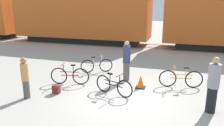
{
  "coord_description": "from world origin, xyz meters",
  "views": [
    {
      "loc": [
        1.88,
        -7.24,
        3.38
      ],
      "look_at": [
        -0.66,
        0.85,
        1.1
      ],
      "focal_mm": 35.0,
      "sensor_mm": 36.0,
      "label": 1
    }
  ],
  "objects_px": {
    "person_in_tan": "(25,78)",
    "backpack": "(56,89)",
    "bicycle_yellow": "(181,78)",
    "bicycle_black": "(114,86)",
    "person_in_navy": "(127,61)",
    "traffic_cone": "(141,82)",
    "bicycle_silver": "(97,65)",
    "bicycle_maroon": "(70,76)",
    "freight_train": "(158,11)",
    "person_in_grey": "(213,85)"
  },
  "relations": [
    {
      "from": "person_in_tan",
      "to": "backpack",
      "type": "distance_m",
      "value": 1.25
    },
    {
      "from": "bicycle_yellow",
      "to": "bicycle_black",
      "type": "relative_size",
      "value": 1.1
    },
    {
      "from": "person_in_navy",
      "to": "traffic_cone",
      "type": "bearing_deg",
      "value": 5.21
    },
    {
      "from": "bicycle_silver",
      "to": "person_in_navy",
      "type": "xyz_separation_m",
      "value": [
        1.74,
        -0.74,
        0.56
      ]
    },
    {
      "from": "bicycle_maroon",
      "to": "person_in_navy",
      "type": "xyz_separation_m",
      "value": [
        2.22,
        1.24,
        0.53
      ]
    },
    {
      "from": "freight_train",
      "to": "bicycle_black",
      "type": "distance_m",
      "value": 11.02
    },
    {
      "from": "bicycle_yellow",
      "to": "backpack",
      "type": "height_order",
      "value": "bicycle_yellow"
    },
    {
      "from": "freight_train",
      "to": "bicycle_black",
      "type": "height_order",
      "value": "freight_train"
    },
    {
      "from": "bicycle_black",
      "to": "person_in_grey",
      "type": "relative_size",
      "value": 0.88
    },
    {
      "from": "traffic_cone",
      "to": "freight_train",
      "type": "bearing_deg",
      "value": 92.64
    },
    {
      "from": "bicycle_maroon",
      "to": "traffic_cone",
      "type": "bearing_deg",
      "value": 9.63
    },
    {
      "from": "bicycle_silver",
      "to": "bicycle_maroon",
      "type": "bearing_deg",
      "value": -103.63
    },
    {
      "from": "bicycle_maroon",
      "to": "person_in_tan",
      "type": "bearing_deg",
      "value": -115.03
    },
    {
      "from": "person_in_grey",
      "to": "backpack",
      "type": "relative_size",
      "value": 5.4
    },
    {
      "from": "freight_train",
      "to": "bicycle_yellow",
      "type": "bearing_deg",
      "value": -77.45
    },
    {
      "from": "backpack",
      "to": "traffic_cone",
      "type": "xyz_separation_m",
      "value": [
        3.04,
        1.6,
        0.08
      ]
    },
    {
      "from": "bicycle_yellow",
      "to": "bicycle_silver",
      "type": "height_order",
      "value": "bicycle_yellow"
    },
    {
      "from": "bicycle_black",
      "to": "person_in_tan",
      "type": "xyz_separation_m",
      "value": [
        -2.99,
        -1.27,
        0.43
      ]
    },
    {
      "from": "person_in_grey",
      "to": "backpack",
      "type": "distance_m",
      "value": 5.63
    },
    {
      "from": "bicycle_black",
      "to": "person_in_navy",
      "type": "distance_m",
      "value": 1.85
    },
    {
      "from": "bicycle_silver",
      "to": "traffic_cone",
      "type": "xyz_separation_m",
      "value": [
        2.54,
        -1.47,
        -0.11
      ]
    },
    {
      "from": "bicycle_yellow",
      "to": "bicycle_black",
      "type": "height_order",
      "value": "bicycle_yellow"
    },
    {
      "from": "bicycle_silver",
      "to": "person_in_navy",
      "type": "bearing_deg",
      "value": -22.98
    },
    {
      "from": "person_in_tan",
      "to": "backpack",
      "type": "height_order",
      "value": "person_in_tan"
    },
    {
      "from": "bicycle_black",
      "to": "bicycle_silver",
      "type": "distance_m",
      "value": 3.01
    },
    {
      "from": "bicycle_black",
      "to": "person_in_tan",
      "type": "bearing_deg",
      "value": -157.02
    },
    {
      "from": "freight_train",
      "to": "bicycle_silver",
      "type": "distance_m",
      "value": 8.85
    },
    {
      "from": "bicycle_maroon",
      "to": "person_in_tan",
      "type": "relative_size",
      "value": 1.07
    },
    {
      "from": "bicycle_yellow",
      "to": "bicycle_silver",
      "type": "relative_size",
      "value": 1.22
    },
    {
      "from": "bicycle_maroon",
      "to": "traffic_cone",
      "type": "distance_m",
      "value": 3.06
    },
    {
      "from": "bicycle_maroon",
      "to": "person_in_navy",
      "type": "relative_size",
      "value": 0.91
    },
    {
      "from": "bicycle_maroon",
      "to": "person_in_grey",
      "type": "bearing_deg",
      "value": -9.55
    },
    {
      "from": "bicycle_silver",
      "to": "person_in_tan",
      "type": "distance_m",
      "value": 4.02
    },
    {
      "from": "bicycle_maroon",
      "to": "bicycle_yellow",
      "type": "distance_m",
      "value": 4.73
    },
    {
      "from": "freight_train",
      "to": "bicycle_silver",
      "type": "height_order",
      "value": "freight_train"
    },
    {
      "from": "traffic_cone",
      "to": "bicycle_yellow",
      "type": "bearing_deg",
      "value": 19.11
    },
    {
      "from": "freight_train",
      "to": "person_in_tan",
      "type": "xyz_separation_m",
      "value": [
        -3.4,
        -12.0,
        -2.06
      ]
    },
    {
      "from": "traffic_cone",
      "to": "person_in_navy",
      "type": "bearing_deg",
      "value": 137.35
    },
    {
      "from": "traffic_cone",
      "to": "person_in_tan",
      "type": "bearing_deg",
      "value": -149.16
    },
    {
      "from": "bicycle_black",
      "to": "traffic_cone",
      "type": "bearing_deg",
      "value": 50.17
    },
    {
      "from": "person_in_tan",
      "to": "traffic_cone",
      "type": "relative_size",
      "value": 2.83
    },
    {
      "from": "bicycle_yellow",
      "to": "person_in_tan",
      "type": "relative_size",
      "value": 1.14
    },
    {
      "from": "bicycle_yellow",
      "to": "person_in_navy",
      "type": "xyz_separation_m",
      "value": [
        -2.38,
        0.18,
        0.54
      ]
    },
    {
      "from": "bicycle_maroon",
      "to": "person_in_tan",
      "type": "distance_m",
      "value": 2.01
    },
    {
      "from": "bicycle_silver",
      "to": "person_in_grey",
      "type": "xyz_separation_m",
      "value": [
        5.08,
        -2.92,
        0.56
      ]
    },
    {
      "from": "bicycle_black",
      "to": "freight_train",
      "type": "bearing_deg",
      "value": 87.8
    },
    {
      "from": "freight_train",
      "to": "person_in_navy",
      "type": "bearing_deg",
      "value": -92.2
    },
    {
      "from": "bicycle_maroon",
      "to": "bicycle_silver",
      "type": "distance_m",
      "value": 2.04
    },
    {
      "from": "bicycle_maroon",
      "to": "traffic_cone",
      "type": "height_order",
      "value": "bicycle_maroon"
    },
    {
      "from": "bicycle_black",
      "to": "bicycle_silver",
      "type": "height_order",
      "value": "bicycle_black"
    }
  ]
}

